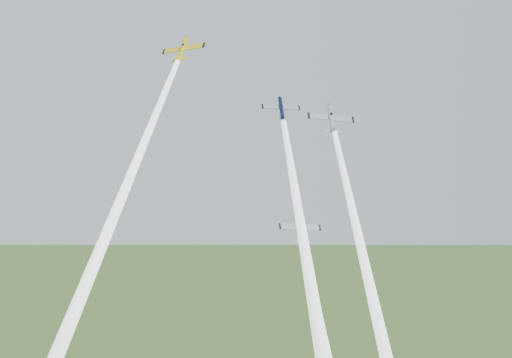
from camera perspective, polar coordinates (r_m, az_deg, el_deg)
name	(u,v)px	position (r m, az deg, el deg)	size (l,w,h in m)	color
plane_yellow	(183,49)	(114.19, -6.54, 11.37)	(7.96, 7.90, 1.25)	yellow
smoke_trail_yellow	(103,244)	(88.74, -13.48, -5.62)	(2.24, 2.24, 75.51)	white
plane_navy	(281,108)	(110.81, 2.27, 6.30)	(6.73, 6.68, 1.05)	#0B1433
smoke_trail_navy	(307,262)	(91.02, 4.55, -7.36)	(2.24, 2.24, 56.16)	white
plane_silver_right	(332,119)	(114.40, 6.73, 5.30)	(8.46, 8.39, 1.33)	#AFB7BE
smoke_trail_silver_right	(375,307)	(92.46, 10.50, -11.10)	(2.24, 2.24, 68.08)	white
plane_silver_low	(301,229)	(101.75, 3.99, -4.44)	(6.83, 6.77, 1.07)	#A6ACB4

